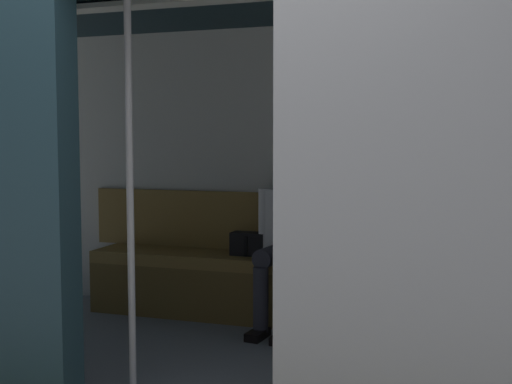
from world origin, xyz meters
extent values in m
cube|color=#ADAFB5|center=(-0.94, 0.02, 1.09)|extent=(0.94, 0.12, 2.18)
cube|color=black|center=(-0.94, 0.03, 1.35)|extent=(0.52, 0.02, 0.55)
cube|color=slate|center=(0.00, -1.18, 0.00)|extent=(6.08, 2.37, 0.01)
cube|color=silver|center=(0.00, -2.37, 1.09)|extent=(6.08, 0.10, 2.18)
cube|color=olive|center=(0.00, -2.31, 0.70)|extent=(3.52, 0.06, 0.45)
cube|color=olive|center=(0.00, -2.09, 0.43)|extent=(3.19, 0.44, 0.09)
cube|color=brown|center=(0.00, -1.89, 0.19)|extent=(3.19, 0.04, 0.39)
cube|color=silver|center=(0.01, -2.07, 0.73)|extent=(0.40, 0.26, 0.50)
sphere|color=beige|center=(0.01, -2.07, 1.07)|extent=(0.21, 0.21, 0.21)
sphere|color=brown|center=(0.01, -2.08, 1.11)|extent=(0.19, 0.19, 0.19)
cylinder|color=silver|center=(-0.22, -2.01, 0.76)|extent=(0.08, 0.08, 0.44)
cylinder|color=silver|center=(0.25, -2.07, 0.76)|extent=(0.08, 0.08, 0.44)
cylinder|color=#2D2D38|center=(-0.06, -1.86, 0.53)|extent=(0.18, 0.41, 0.14)
cylinder|color=#2D2D38|center=(0.12, -1.88, 0.53)|extent=(0.18, 0.41, 0.14)
cylinder|color=#2D2D38|center=(-0.03, -1.66, 0.26)|extent=(0.10, 0.10, 0.44)
cylinder|color=#2D2D38|center=(0.15, -1.68, 0.26)|extent=(0.10, 0.10, 0.44)
cube|color=black|center=(-0.03, -1.61, 0.03)|extent=(0.13, 0.23, 0.06)
cube|color=black|center=(0.15, -1.63, 0.03)|extent=(0.13, 0.23, 0.06)
cube|color=black|center=(0.37, -2.09, 0.56)|extent=(0.26, 0.14, 0.17)
cube|color=black|center=(0.37, -2.02, 0.56)|extent=(0.02, 0.01, 0.14)
cube|color=#33723F|center=(-0.39, -2.10, 0.49)|extent=(0.22, 0.26, 0.03)
cylinder|color=silver|center=(0.41, -0.42, 1.08)|extent=(0.04, 0.04, 2.16)
camera|label=1|loc=(-1.18, 2.41, 1.33)|focal=45.68mm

